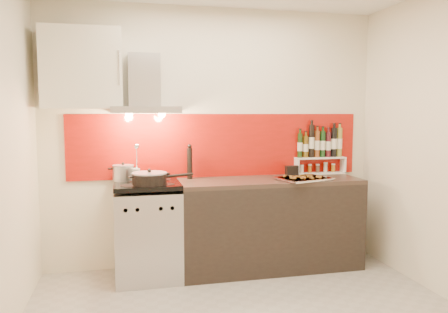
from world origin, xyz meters
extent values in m
cube|color=silver|center=(0.00, 1.40, 1.30)|extent=(3.40, 0.02, 2.60)
cube|color=#9A1208|center=(0.05, 1.39, 1.22)|extent=(3.00, 0.02, 0.64)
cube|color=#B7B7BA|center=(-0.70, 1.10, 0.42)|extent=(0.60, 0.60, 0.84)
cube|color=black|center=(-0.70, 0.81, 0.33)|extent=(0.50, 0.02, 0.40)
cube|color=#B7B7BA|center=(-0.70, 0.81, 0.72)|extent=(0.56, 0.02, 0.12)
cube|color=#FF190C|center=(-0.70, 0.81, 0.72)|extent=(0.10, 0.01, 0.04)
cube|color=black|center=(-0.70, 1.10, 0.89)|extent=(0.60, 0.60, 0.04)
cube|color=black|center=(0.50, 1.10, 0.43)|extent=(1.80, 0.60, 0.86)
cube|color=#32241E|center=(0.50, 1.10, 0.88)|extent=(1.80, 0.60, 0.04)
cube|color=#B7B7BA|center=(-0.70, 1.15, 1.58)|extent=(0.62, 0.50, 0.06)
cube|color=#B7B7BA|center=(-0.70, 1.30, 1.86)|extent=(0.30, 0.18, 0.50)
sphere|color=#FFD18C|center=(-0.85, 1.15, 1.54)|extent=(0.07, 0.07, 0.07)
sphere|color=#FFD18C|center=(-0.55, 1.15, 1.54)|extent=(0.07, 0.07, 0.07)
cube|color=silver|center=(-1.25, 1.22, 1.95)|extent=(0.70, 0.35, 0.72)
cylinder|color=#B7B7BA|center=(-0.91, 1.26, 0.98)|extent=(0.20, 0.20, 0.14)
cylinder|color=#99999E|center=(-0.91, 1.26, 1.05)|extent=(0.20, 0.20, 0.01)
sphere|color=black|center=(-0.91, 1.26, 1.07)|extent=(0.03, 0.03, 0.03)
cylinder|color=black|center=(-0.68, 0.97, 0.96)|extent=(0.31, 0.31, 0.10)
cylinder|color=#99999E|center=(-0.68, 0.97, 1.01)|extent=(0.32, 0.32, 0.01)
sphere|color=black|center=(-0.68, 0.97, 1.04)|extent=(0.03, 0.03, 0.03)
cylinder|color=black|center=(-0.40, 1.08, 0.97)|extent=(0.29, 0.14, 0.03)
cylinder|color=silver|center=(-0.80, 1.21, 0.96)|extent=(0.08, 0.08, 0.13)
cylinder|color=silver|center=(-0.79, 1.21, 1.13)|extent=(0.01, 0.06, 0.24)
sphere|color=silver|center=(-0.79, 1.16, 1.24)|extent=(0.05, 0.05, 0.05)
cylinder|color=black|center=(-0.27, 1.29, 1.05)|extent=(0.05, 0.05, 0.31)
sphere|color=black|center=(-0.27, 1.29, 1.22)|extent=(0.04, 0.04, 0.04)
cube|color=white|center=(1.14, 1.34, 0.91)|extent=(0.56, 0.15, 0.01)
cube|color=white|center=(0.87, 1.34, 0.99)|extent=(0.01, 0.15, 0.16)
cube|color=white|center=(1.41, 1.34, 0.99)|extent=(0.02, 0.15, 0.16)
cube|color=white|center=(1.14, 1.34, 1.07)|extent=(0.56, 0.15, 0.02)
cylinder|color=black|center=(0.91, 1.34, 1.21)|extent=(0.05, 0.05, 0.26)
cylinder|color=#543E0E|center=(0.98, 1.34, 1.19)|extent=(0.06, 0.06, 0.23)
cylinder|color=black|center=(1.04, 1.34, 1.25)|extent=(0.06, 0.06, 0.34)
cylinder|color=brown|center=(1.11, 1.34, 1.22)|extent=(0.06, 0.06, 0.28)
cylinder|color=black|center=(1.17, 1.34, 1.22)|extent=(0.06, 0.06, 0.28)
cylinder|color=#461219|center=(1.24, 1.34, 1.21)|extent=(0.06, 0.06, 0.27)
cylinder|color=black|center=(1.30, 1.34, 1.24)|extent=(0.06, 0.06, 0.31)
cylinder|color=olive|center=(1.37, 1.34, 1.24)|extent=(0.06, 0.06, 0.31)
cylinder|color=beige|center=(0.94, 1.34, 0.95)|extent=(0.04, 0.04, 0.07)
cylinder|color=#905418|center=(1.03, 1.34, 0.95)|extent=(0.04, 0.04, 0.08)
cylinder|color=brown|center=(1.12, 1.34, 0.95)|extent=(0.04, 0.04, 0.08)
cylinder|color=beige|center=(1.21, 1.34, 0.96)|extent=(0.04, 0.04, 0.09)
cylinder|color=#A8711C|center=(1.30, 1.34, 0.95)|extent=(0.04, 0.04, 0.07)
cube|color=black|center=(0.76, 1.18, 0.96)|extent=(0.14, 0.07, 0.11)
cube|color=silver|center=(0.80, 0.97, 0.91)|extent=(0.54, 0.47, 0.01)
cube|color=silver|center=(0.80, 0.97, 0.92)|extent=(0.57, 0.49, 0.01)
cube|color=red|center=(0.80, 0.97, 0.92)|extent=(0.49, 0.42, 0.01)
cube|color=brown|center=(0.96, 0.96, 0.93)|extent=(0.06, 0.04, 0.02)
cube|color=brown|center=(0.90, 1.07, 0.93)|extent=(0.06, 0.04, 0.02)
cube|color=brown|center=(0.77, 0.90, 0.93)|extent=(0.02, 0.06, 0.02)
cube|color=brown|center=(0.71, 1.03, 0.93)|extent=(0.06, 0.05, 0.02)
cube|color=brown|center=(0.69, 1.00, 0.93)|extent=(0.05, 0.06, 0.02)
cube|color=brown|center=(0.83, 1.07, 0.93)|extent=(0.06, 0.04, 0.02)
cube|color=brown|center=(0.65, 1.07, 0.93)|extent=(0.05, 0.06, 0.02)
cube|color=brown|center=(0.75, 0.91, 0.93)|extent=(0.04, 0.06, 0.02)
cube|color=brown|center=(0.94, 0.92, 0.93)|extent=(0.04, 0.06, 0.02)
cube|color=brown|center=(0.87, 0.97, 0.93)|extent=(0.06, 0.03, 0.02)
cube|color=brown|center=(0.85, 0.88, 0.93)|extent=(0.02, 0.06, 0.02)
cube|color=brown|center=(0.75, 1.00, 0.93)|extent=(0.06, 0.05, 0.02)
cube|color=brown|center=(0.72, 1.02, 0.93)|extent=(0.06, 0.03, 0.02)
cube|color=brown|center=(0.79, 0.96, 0.93)|extent=(0.06, 0.03, 0.02)
cube|color=brown|center=(0.67, 0.92, 0.93)|extent=(0.06, 0.05, 0.02)
cube|color=brown|center=(0.69, 0.95, 0.93)|extent=(0.06, 0.05, 0.02)
camera|label=1|loc=(-0.90, -2.96, 1.56)|focal=35.00mm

